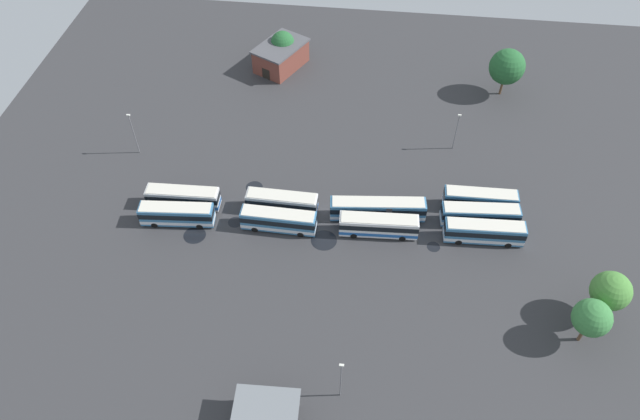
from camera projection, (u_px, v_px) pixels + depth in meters
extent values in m
plane|color=#333335|center=(330.00, 214.00, 91.24)|extent=(124.61, 124.61, 0.00)
cube|color=teal|center=(480.00, 200.00, 90.78)|extent=(11.20, 2.69, 3.06)
cube|color=beige|center=(482.00, 193.00, 89.59)|extent=(10.75, 2.48, 0.14)
cube|color=black|center=(481.00, 198.00, 90.41)|extent=(11.25, 2.72, 0.98)
cube|color=silver|center=(479.00, 204.00, 91.41)|extent=(11.25, 2.72, 0.61)
cube|color=black|center=(444.00, 195.00, 90.72)|extent=(0.10, 2.03, 1.12)
cylinder|color=black|center=(456.00, 209.00, 91.24)|extent=(1.01, 0.32, 1.00)
cylinder|color=black|center=(456.00, 199.00, 92.75)|extent=(1.01, 0.32, 1.00)
cylinder|color=black|center=(502.00, 213.00, 90.77)|extent=(1.01, 0.32, 1.00)
cylinder|color=black|center=(500.00, 202.00, 92.29)|extent=(1.01, 0.32, 1.00)
cube|color=teal|center=(480.00, 215.00, 88.67)|extent=(11.76, 3.33, 3.06)
cube|color=beige|center=(482.00, 208.00, 87.48)|extent=(11.28, 3.09, 0.14)
cube|color=black|center=(481.00, 213.00, 88.31)|extent=(11.82, 3.37, 0.98)
cube|color=silver|center=(479.00, 219.00, 89.31)|extent=(11.82, 3.37, 0.61)
cube|color=black|center=(442.00, 211.00, 88.41)|extent=(0.21, 2.03, 1.12)
cylinder|color=black|center=(455.00, 226.00, 89.01)|extent=(1.02, 0.37, 1.00)
cylinder|color=black|center=(454.00, 214.00, 90.53)|extent=(1.02, 0.37, 1.00)
cylinder|color=black|center=(503.00, 227.00, 88.79)|extent=(1.02, 0.37, 1.00)
cylinder|color=black|center=(501.00, 216.00, 90.31)|extent=(1.02, 0.37, 1.00)
cube|color=teal|center=(484.00, 232.00, 86.45)|extent=(11.74, 2.96, 3.06)
cube|color=beige|center=(487.00, 225.00, 85.26)|extent=(11.27, 2.74, 0.14)
cube|color=black|center=(485.00, 230.00, 86.09)|extent=(11.80, 3.00, 0.98)
cube|color=silver|center=(483.00, 236.00, 87.09)|extent=(11.80, 3.00, 0.61)
cube|color=black|center=(445.00, 227.00, 86.32)|extent=(0.14, 2.03, 1.12)
cylinder|color=black|center=(459.00, 242.00, 86.87)|extent=(1.01, 0.34, 1.00)
cylinder|color=black|center=(457.00, 230.00, 88.38)|extent=(1.01, 0.34, 1.00)
cylinder|color=black|center=(508.00, 245.00, 86.49)|extent=(1.01, 0.34, 1.00)
cylinder|color=black|center=(506.00, 233.00, 88.01)|extent=(1.01, 0.34, 1.00)
cube|color=teal|center=(378.00, 209.00, 89.50)|extent=(14.63, 3.93, 3.06)
cube|color=beige|center=(378.00, 202.00, 88.31)|extent=(14.04, 3.67, 0.14)
cube|color=black|center=(378.00, 207.00, 89.13)|extent=(14.71, 3.97, 0.98)
cube|color=silver|center=(377.00, 213.00, 90.13)|extent=(14.71, 3.97, 0.61)
cube|color=black|center=(330.00, 206.00, 89.15)|extent=(0.27, 2.03, 1.12)
cube|color=#47474C|center=(388.00, 209.00, 89.48)|extent=(1.15, 2.60, 2.93)
cylinder|color=black|center=(348.00, 220.00, 89.78)|extent=(1.03, 0.40, 1.00)
cylinder|color=black|center=(348.00, 209.00, 91.30)|extent=(1.03, 0.40, 1.00)
cylinder|color=black|center=(407.00, 221.00, 89.67)|extent=(1.03, 0.40, 1.00)
cylinder|color=black|center=(406.00, 210.00, 91.19)|extent=(1.03, 0.40, 1.00)
cube|color=silver|center=(379.00, 225.00, 87.29)|extent=(11.76, 3.06, 3.06)
cube|color=beige|center=(379.00, 218.00, 86.11)|extent=(11.29, 2.84, 0.14)
cube|color=black|center=(379.00, 223.00, 86.93)|extent=(11.82, 3.10, 0.98)
cube|color=#1E56A8|center=(378.00, 229.00, 87.93)|extent=(11.82, 3.10, 0.61)
cube|color=black|center=(339.00, 221.00, 87.13)|extent=(0.16, 2.03, 1.12)
cylinder|color=black|center=(354.00, 236.00, 87.69)|extent=(1.01, 0.35, 1.00)
cylinder|color=black|center=(354.00, 224.00, 89.21)|extent=(1.01, 0.35, 1.00)
cylinder|color=black|center=(402.00, 238.00, 87.35)|extent=(1.01, 0.35, 1.00)
cylinder|color=black|center=(402.00, 227.00, 88.87)|extent=(1.01, 0.35, 1.00)
cube|color=silver|center=(282.00, 203.00, 90.39)|extent=(10.94, 2.70, 3.06)
cube|color=beige|center=(281.00, 195.00, 89.20)|extent=(10.50, 2.49, 0.14)
cube|color=black|center=(282.00, 200.00, 90.03)|extent=(11.00, 2.74, 0.98)
cube|color=#1E56A8|center=(282.00, 206.00, 91.03)|extent=(11.00, 2.74, 0.61)
cube|color=black|center=(247.00, 196.00, 90.46)|extent=(0.10, 2.03, 1.12)
cylinder|color=black|center=(260.00, 211.00, 90.94)|extent=(1.01, 0.32, 1.00)
cylinder|color=black|center=(263.00, 201.00, 92.45)|extent=(1.01, 0.32, 1.00)
cylinder|color=black|center=(303.00, 216.00, 90.31)|extent=(1.01, 0.32, 1.00)
cylinder|color=black|center=(305.00, 205.00, 91.82)|extent=(1.01, 0.32, 1.00)
cube|color=teal|center=(279.00, 220.00, 87.96)|extent=(11.32, 2.72, 3.06)
cube|color=beige|center=(278.00, 213.00, 86.77)|extent=(10.86, 2.51, 0.14)
cube|color=black|center=(278.00, 218.00, 87.59)|extent=(11.38, 2.76, 0.98)
cube|color=silver|center=(279.00, 224.00, 88.59)|extent=(11.38, 2.76, 0.61)
cube|color=black|center=(241.00, 214.00, 88.05)|extent=(0.10, 2.03, 1.12)
cylinder|color=black|center=(255.00, 229.00, 88.52)|extent=(1.01, 0.32, 1.00)
cylinder|color=black|center=(258.00, 218.00, 90.03)|extent=(1.01, 0.32, 1.00)
cylinder|color=black|center=(301.00, 234.00, 87.86)|extent=(1.01, 0.32, 1.00)
cylinder|color=black|center=(303.00, 223.00, 89.37)|extent=(1.01, 0.32, 1.00)
cube|color=silver|center=(183.00, 197.00, 91.12)|extent=(11.29, 2.87, 3.06)
cube|color=beige|center=(181.00, 190.00, 89.93)|extent=(10.83, 2.65, 0.14)
cube|color=black|center=(183.00, 195.00, 90.75)|extent=(11.34, 2.91, 0.98)
cube|color=#1E56A8|center=(184.00, 201.00, 91.75)|extent=(11.34, 2.91, 0.61)
cube|color=black|center=(147.00, 193.00, 91.00)|extent=(0.13, 2.03, 1.12)
cylinder|color=black|center=(161.00, 207.00, 91.54)|extent=(1.01, 0.33, 1.00)
cylinder|color=black|center=(165.00, 197.00, 93.06)|extent=(1.01, 0.33, 1.00)
cylinder|color=black|center=(205.00, 210.00, 91.15)|extent=(1.01, 0.33, 1.00)
cylinder|color=black|center=(208.00, 199.00, 92.67)|extent=(1.01, 0.33, 1.00)
cube|color=teal|center=(177.00, 214.00, 88.77)|extent=(11.24, 3.35, 3.06)
cube|color=beige|center=(175.00, 207.00, 87.58)|extent=(10.79, 3.12, 0.14)
cube|color=black|center=(176.00, 212.00, 88.41)|extent=(11.30, 3.39, 0.98)
cube|color=silver|center=(178.00, 218.00, 89.41)|extent=(11.30, 3.39, 0.61)
cube|color=black|center=(140.00, 211.00, 88.48)|extent=(0.22, 2.03, 1.12)
cylinder|color=black|center=(155.00, 225.00, 89.09)|extent=(1.02, 0.38, 1.00)
cylinder|color=black|center=(158.00, 214.00, 90.61)|extent=(1.02, 0.38, 1.00)
cylinder|color=black|center=(200.00, 226.00, 88.91)|extent=(1.02, 0.38, 1.00)
cylinder|color=black|center=(202.00, 215.00, 90.43)|extent=(1.02, 0.38, 1.00)
cube|color=brown|center=(281.00, 57.00, 115.98)|extent=(10.47, 11.86, 4.56)
cube|color=#4C4C51|center=(280.00, 46.00, 114.16)|extent=(11.10, 12.57, 0.36)
cube|color=black|center=(266.00, 74.00, 114.11)|extent=(1.63, 0.88, 2.20)
cube|color=slate|center=(265.00, 413.00, 66.05)|extent=(7.75, 6.76, 0.20)
cylinder|color=#59595B|center=(241.00, 394.00, 69.66)|extent=(0.20, 0.20, 3.74)
cylinder|color=#59595B|center=(299.00, 398.00, 69.29)|extent=(0.20, 0.20, 3.74)
cylinder|color=slate|center=(456.00, 133.00, 98.80)|extent=(0.16, 0.16, 7.04)
cube|color=silver|center=(460.00, 115.00, 96.05)|extent=(0.56, 0.28, 0.20)
cylinder|color=slate|center=(341.00, 381.00, 68.76)|extent=(0.16, 0.16, 7.48)
cube|color=silver|center=(342.00, 365.00, 65.85)|extent=(0.56, 0.28, 0.20)
cylinder|color=slate|center=(134.00, 135.00, 97.74)|extent=(0.16, 0.16, 7.94)
cube|color=silver|center=(128.00, 115.00, 94.66)|extent=(0.56, 0.28, 0.20)
cylinder|color=brown|center=(502.00, 87.00, 110.54)|extent=(0.44, 0.44, 3.24)
sphere|color=#235B2D|center=(507.00, 67.00, 107.28)|extent=(6.52, 6.52, 6.52)
cylinder|color=brown|center=(600.00, 307.00, 78.01)|extent=(0.44, 0.44, 3.26)
sphere|color=#478438|center=(611.00, 291.00, 75.17)|extent=(5.16, 5.16, 5.16)
cylinder|color=brown|center=(283.00, 57.00, 117.83)|extent=(0.44, 0.44, 2.41)
sphere|color=#235B2D|center=(283.00, 43.00, 115.45)|extent=(4.67, 4.67, 4.67)
cylinder|color=brown|center=(582.00, 333.00, 75.43)|extent=(0.44, 0.44, 3.21)
sphere|color=#387A3D|center=(592.00, 318.00, 72.69)|extent=(4.87, 4.87, 4.87)
cylinder|color=black|center=(195.00, 235.00, 88.39)|extent=(3.38, 3.38, 0.01)
cylinder|color=black|center=(254.00, 187.00, 95.14)|extent=(2.75, 2.75, 0.01)
cylinder|color=black|center=(433.00, 247.00, 86.90)|extent=(1.98, 1.98, 0.01)
cylinder|color=black|center=(235.00, 222.00, 90.12)|extent=(2.24, 2.24, 0.01)
cylinder|color=black|center=(324.00, 240.00, 87.73)|extent=(3.92, 3.92, 0.01)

